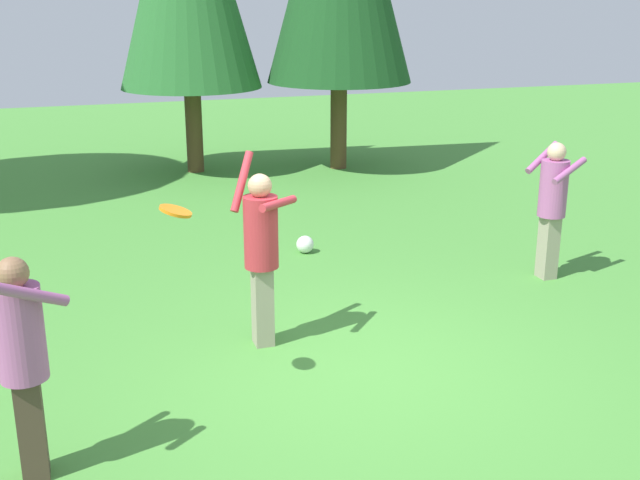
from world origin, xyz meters
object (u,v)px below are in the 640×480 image
ball_white (305,244)px  person_thrower (261,244)px  frisbee (176,211)px  person_catcher (22,350)px  person_bystander (552,199)px

ball_white → person_thrower: bearing=-115.5°
person_thrower → frisbee: bearing=0.0°
person_catcher → person_bystander: bearing=-8.8°
ball_white → person_catcher: bearing=-128.2°
person_bystander → frisbee: (-4.81, -1.76, 0.71)m
person_thrower → person_bystander: size_ratio=1.14×
person_thrower → person_catcher: person_thrower is taller
person_bystander → ball_white: person_bystander is taller
person_catcher → frisbee: frisbee is taller
person_thrower → person_bystander: person_thrower is taller
person_catcher → ball_white: bearing=20.5°
person_bystander → frisbee: size_ratio=5.40×
person_thrower → person_catcher: 2.77m
person_bystander → frisbee: 5.17m
person_catcher → ball_white: (3.46, 4.40, -0.90)m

